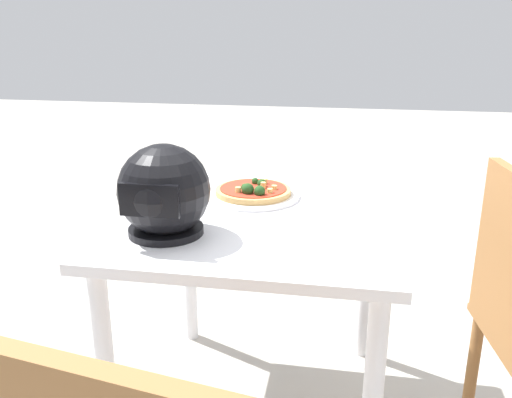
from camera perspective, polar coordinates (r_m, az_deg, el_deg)
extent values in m
cube|color=white|center=(1.63, 0.32, -2.04)|extent=(0.81, 0.88, 0.03)
cylinder|color=white|center=(2.10, 11.57, -8.05)|extent=(0.05, 0.05, 0.67)
cylinder|color=white|center=(2.19, -7.05, -6.75)|extent=(0.05, 0.05, 0.67)
cylinder|color=white|center=(1.57, -15.48, -18.07)|extent=(0.05, 0.05, 0.67)
cylinder|color=white|center=(1.78, -0.29, 0.37)|extent=(0.31, 0.31, 0.01)
cylinder|color=tan|center=(1.77, -0.29, 0.83)|extent=(0.25, 0.25, 0.02)
cylinder|color=red|center=(1.77, -0.29, 1.16)|extent=(0.22, 0.22, 0.00)
sphere|color=#234C1E|center=(1.82, -0.09, 1.88)|extent=(0.02, 0.02, 0.02)
sphere|color=#234C1E|center=(1.78, 0.61, 1.64)|extent=(0.03, 0.03, 0.03)
sphere|color=#234C1E|center=(1.71, -0.88, 1.03)|extent=(0.04, 0.04, 0.04)
sphere|color=#234C1E|center=(1.75, -1.18, 1.24)|extent=(0.03, 0.03, 0.03)
sphere|color=#234C1E|center=(1.70, 0.38, 0.84)|extent=(0.04, 0.04, 0.04)
cylinder|color=#E0D172|center=(1.72, -1.91, 1.00)|extent=(0.02, 0.02, 0.02)
cylinder|color=#E0D172|center=(1.76, 1.95, 1.25)|extent=(0.02, 0.02, 0.01)
cylinder|color=#E0D172|center=(1.72, 1.48, 0.89)|extent=(0.02, 0.02, 0.01)
cylinder|color=#E0D172|center=(1.82, 0.94, 1.90)|extent=(0.03, 0.03, 0.02)
cylinder|color=#E0D172|center=(1.77, 0.77, 1.47)|extent=(0.02, 0.02, 0.02)
sphere|color=black|center=(1.46, -9.69, 0.94)|extent=(0.25, 0.25, 0.25)
cylinder|color=black|center=(1.49, -9.46, -3.25)|extent=(0.20, 0.20, 0.02)
cube|color=black|center=(1.36, -11.23, -0.15)|extent=(0.15, 0.02, 0.08)
cube|color=#996638|center=(1.51, 25.29, -6.05)|extent=(0.08, 0.38, 0.45)
cylinder|color=#996638|center=(1.87, 21.80, -16.93)|extent=(0.04, 0.04, 0.43)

